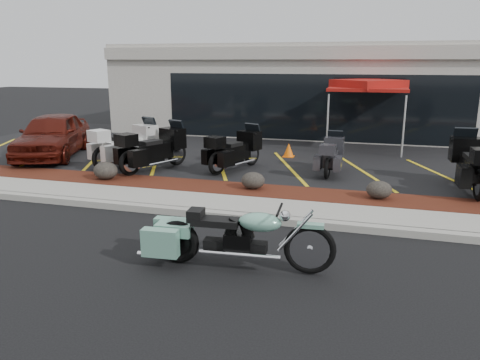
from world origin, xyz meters
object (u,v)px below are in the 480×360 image
(hero_cruiser, at_px, (310,242))
(touring_white, at_px, (149,139))
(traffic_cone, at_px, (289,150))
(parked_car, at_px, (52,135))
(popup_canopy, at_px, (368,86))

(hero_cruiser, height_order, touring_white, touring_white)
(hero_cruiser, relative_size, touring_white, 1.26)
(traffic_cone, bearing_deg, parked_car, -164.57)
(hero_cruiser, bearing_deg, popup_canopy, 82.84)
(hero_cruiser, relative_size, traffic_cone, 6.62)
(touring_white, relative_size, popup_canopy, 0.72)
(parked_car, xyz_separation_m, traffic_cone, (7.66, 2.11, -0.50))
(hero_cruiser, xyz_separation_m, popup_canopy, (0.56, 10.73, 1.87))
(parked_car, distance_m, traffic_cone, 7.96)
(hero_cruiser, relative_size, parked_car, 0.72)
(parked_car, bearing_deg, touring_white, -16.13)
(hero_cruiser, relative_size, popup_canopy, 0.90)
(hero_cruiser, distance_m, popup_canopy, 10.90)
(traffic_cone, bearing_deg, hero_cruiser, -77.74)
(touring_white, bearing_deg, popup_canopy, -34.73)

